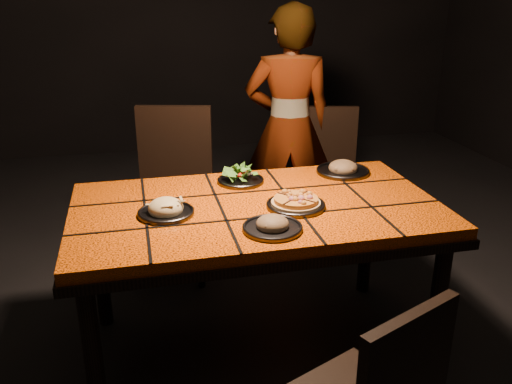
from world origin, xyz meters
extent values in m
cube|color=black|center=(0.00, 0.00, -0.02)|extent=(6.00, 7.00, 0.04)
cube|color=black|center=(0.00, 3.50, 1.50)|extent=(6.00, 0.04, 3.00)
cube|color=#F95E07|center=(0.00, 0.00, 0.72)|extent=(1.60, 0.90, 0.05)
cube|color=black|center=(0.00, 0.00, 0.68)|extent=(1.62, 0.92, 0.04)
cylinder|color=black|center=(-0.72, -0.37, 0.33)|extent=(0.07, 0.07, 0.66)
cylinder|color=black|center=(0.72, -0.37, 0.33)|extent=(0.07, 0.07, 0.66)
cylinder|color=black|center=(-0.72, 0.37, 0.33)|extent=(0.07, 0.07, 0.66)
cylinder|color=black|center=(0.72, 0.37, 0.33)|extent=(0.07, 0.07, 0.66)
cube|color=black|center=(0.19, -1.04, 0.62)|extent=(0.36, 0.18, 0.41)
cube|color=black|center=(-0.31, 0.83, 0.48)|extent=(0.54, 0.54, 0.04)
cube|color=black|center=(-0.26, 1.02, 0.74)|extent=(0.44, 0.15, 0.49)
cylinder|color=black|center=(-0.53, 0.70, 0.23)|extent=(0.04, 0.04, 0.46)
cylinder|color=black|center=(-0.18, 0.61, 0.23)|extent=(0.04, 0.04, 0.46)
cylinder|color=black|center=(-0.45, 1.05, 0.23)|extent=(0.04, 0.04, 0.46)
cylinder|color=black|center=(-0.10, 0.96, 0.23)|extent=(0.04, 0.04, 0.46)
cube|color=black|center=(0.68, 0.93, 0.44)|extent=(0.50, 0.50, 0.04)
cube|color=black|center=(0.73, 1.11, 0.69)|extent=(0.41, 0.14, 0.45)
cylinder|color=black|center=(0.48, 0.81, 0.21)|extent=(0.04, 0.04, 0.42)
cylinder|color=black|center=(0.80, 0.73, 0.21)|extent=(0.04, 0.04, 0.42)
cylinder|color=black|center=(0.56, 1.14, 0.21)|extent=(0.04, 0.04, 0.42)
cylinder|color=black|center=(0.88, 1.05, 0.21)|extent=(0.04, 0.04, 0.42)
imported|color=brown|center=(0.48, 1.15, 0.78)|extent=(0.64, 0.49, 1.56)
cylinder|color=#3E3E44|center=(0.16, -0.08, 0.76)|extent=(0.26, 0.26, 0.01)
torus|color=#3E3E44|center=(0.16, -0.08, 0.76)|extent=(0.26, 0.26, 0.01)
cylinder|color=tan|center=(0.16, -0.08, 0.77)|extent=(0.30, 0.30, 0.01)
cylinder|color=gold|center=(0.16, -0.08, 0.78)|extent=(0.27, 0.27, 0.02)
cylinder|color=#3E3E44|center=(-0.40, -0.03, 0.76)|extent=(0.24, 0.24, 0.01)
torus|color=#3E3E44|center=(-0.40, -0.03, 0.76)|extent=(0.24, 0.24, 0.01)
ellipsoid|color=beige|center=(-0.40, -0.03, 0.78)|extent=(0.14, 0.14, 0.08)
cylinder|color=#3E3E44|center=(-0.01, 0.29, 0.76)|extent=(0.23, 0.23, 0.01)
torus|color=#3E3E44|center=(-0.01, 0.29, 0.76)|extent=(0.23, 0.23, 0.01)
cylinder|color=#3E3E44|center=(0.00, -0.28, 0.76)|extent=(0.24, 0.24, 0.01)
torus|color=#3E3E44|center=(0.00, -0.28, 0.76)|extent=(0.24, 0.24, 0.01)
ellipsoid|color=olive|center=(0.00, -0.28, 0.78)|extent=(0.14, 0.14, 0.08)
cylinder|color=#3E3E44|center=(0.53, 0.31, 0.76)|extent=(0.27, 0.27, 0.01)
torus|color=#3E3E44|center=(0.53, 0.31, 0.76)|extent=(0.27, 0.27, 0.01)
ellipsoid|color=olive|center=(0.53, 0.31, 0.78)|extent=(0.16, 0.16, 0.09)
camera|label=1|loc=(-0.50, -2.15, 1.66)|focal=38.00mm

